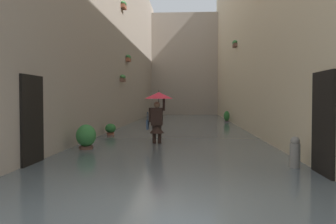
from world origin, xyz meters
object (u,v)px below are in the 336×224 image
object	(u,v)px
potted_plant_mid_right	(86,138)
mooring_bollard	(295,156)
person_wading	(158,109)
potted_plant_far_right	(110,130)
potted_plant_mid_left	(227,118)

from	to	relation	value
potted_plant_mid_right	mooring_bollard	bearing A→B (deg)	154.13
person_wading	potted_plant_far_right	world-z (taller)	person_wading
potted_plant_mid_right	potted_plant_mid_left	xyz separation A→B (m)	(-5.39, -12.49, -0.04)
mooring_bollard	person_wading	bearing A→B (deg)	-50.88
person_wading	mooring_bollard	size ratio (longest dim) A/B	2.29
mooring_bollard	potted_plant_mid_right	bearing A→B (deg)	-25.87
potted_plant_mid_left	person_wading	bearing A→B (deg)	72.77
potted_plant_far_right	mooring_bollard	distance (m)	8.71
mooring_bollard	potted_plant_far_right	bearing A→B (deg)	-50.74
potted_plant_mid_left	mooring_bollard	distance (m)	15.06
potted_plant_mid_left	potted_plant_mid_right	bearing A→B (deg)	66.64
person_wading	potted_plant_mid_left	distance (m)	11.52
potted_plant_far_right	mooring_bollard	world-z (taller)	mooring_bollard
person_wading	potted_plant_mid_left	xyz separation A→B (m)	(-3.40, -10.98, -0.88)
person_wading	potted_plant_far_right	xyz separation A→B (m)	(2.19, -2.65, -0.96)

